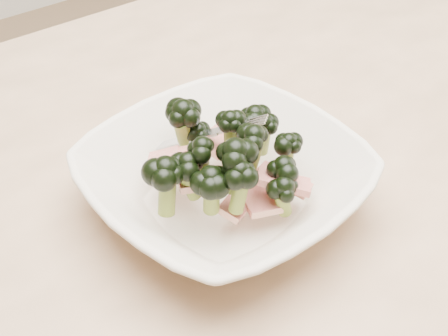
{
  "coord_description": "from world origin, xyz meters",
  "views": [
    {
      "loc": [
        -0.38,
        -0.43,
        1.19
      ],
      "look_at": [
        -0.11,
        -0.06,
        0.8
      ],
      "focal_mm": 50.0,
      "sensor_mm": 36.0,
      "label": 1
    }
  ],
  "objects": [
    {
      "name": "dining_table",
      "position": [
        0.0,
        0.0,
        0.65
      ],
      "size": [
        1.2,
        0.8,
        0.75
      ],
      "color": "tan",
      "rests_on": "ground"
    },
    {
      "name": "broccoli_dish",
      "position": [
        -0.11,
        -0.06,
        0.79
      ],
      "size": [
        0.29,
        0.29,
        0.11
      ],
      "color": "beige",
      "rests_on": "dining_table"
    }
  ]
}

